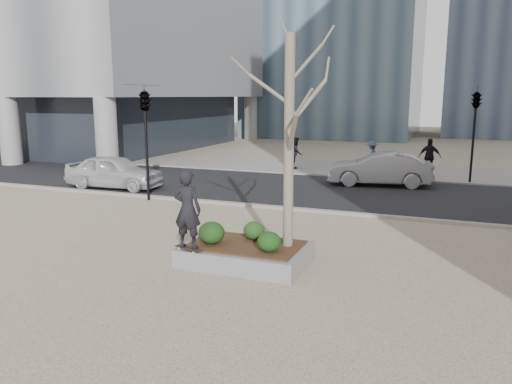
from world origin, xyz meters
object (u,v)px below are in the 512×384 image
at_px(planter, 245,254).
at_px(skateboarder, 187,209).
at_px(skateboard, 188,249).
at_px(police_car, 114,172).

relative_size(planter, skateboarder, 1.60).
bearing_deg(skateboard, skateboarder, 19.99).
xyz_separation_m(skateboarder, police_car, (-8.22, 8.09, -0.69)).
bearing_deg(skateboarder, skateboard, -1.18).
distance_m(skateboarder, police_car, 11.55).
bearing_deg(skateboarder, police_car, -45.71).
height_order(planter, police_car, police_car).
bearing_deg(police_car, planter, -131.67).
distance_m(skateboard, skateboarder, 0.97).
distance_m(planter, skateboard, 1.43).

